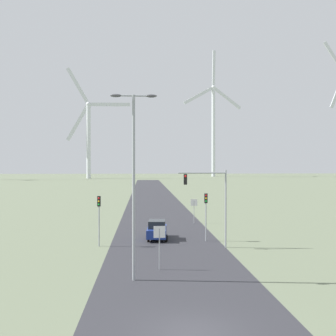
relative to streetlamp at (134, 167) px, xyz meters
name	(u,v)px	position (x,y,z in m)	size (l,w,h in m)	color
ground_plane	(192,333)	(2.67, -7.77, -7.03)	(600.00, 600.00, 0.00)	#667056
road_surface	(156,208)	(2.67, 40.23, -7.02)	(10.00, 240.00, 0.01)	#2D2D33
streetlamp	(134,167)	(0.00, 0.00, 0.00)	(2.88, 0.32, 11.48)	#93999E
stop_sign_near	(159,239)	(1.68, 2.33, -4.94)	(0.81, 0.07, 2.97)	#93999E
stop_sign_far	(194,206)	(6.76, 23.30, -4.97)	(0.81, 0.07, 2.93)	#93999E
traffic_light_post_near_left	(99,210)	(-3.28, 10.28, -3.82)	(0.28, 0.34, 4.40)	#93999E
traffic_light_post_near_right	(206,206)	(6.43, 12.10, -3.78)	(0.28, 0.34, 4.46)	#93999E
traffic_light_mast_overhead	(210,193)	(6.33, 9.12, -2.33)	(4.18, 0.35, 6.69)	#93999E
car_approaching	(157,230)	(1.88, 13.25, -6.11)	(2.09, 4.22, 1.83)	navy
wind_turbine_left	(89,131)	(-28.10, 183.07, 17.85)	(33.32, 2.60, 57.99)	silver
wind_turbine_center	(213,122)	(42.99, 212.01, 26.17)	(37.60, 13.71, 76.60)	silver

